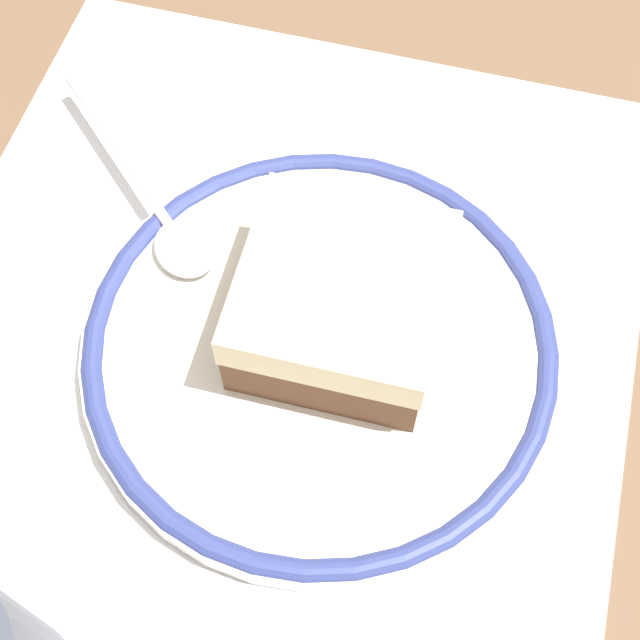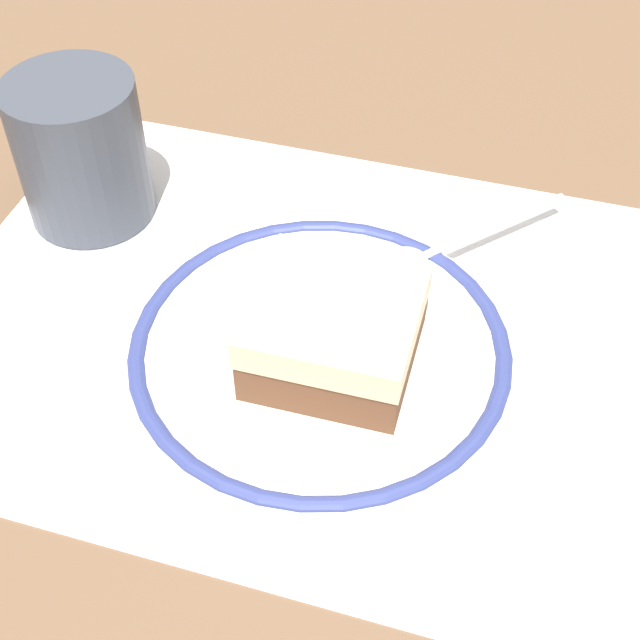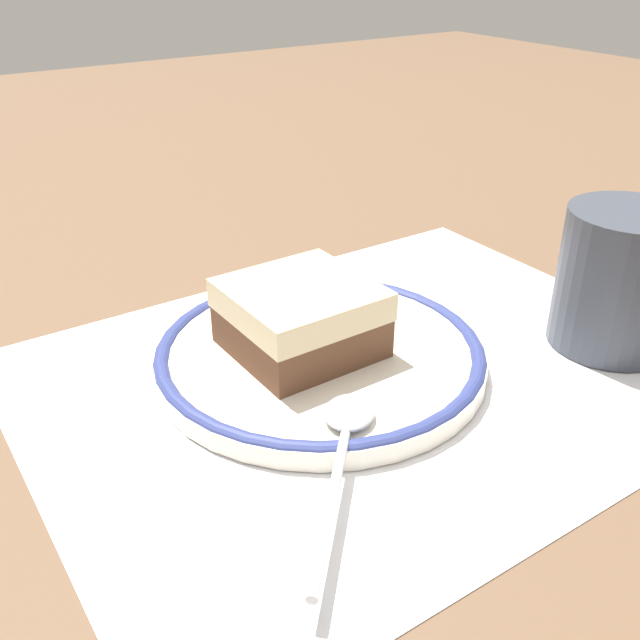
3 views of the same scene
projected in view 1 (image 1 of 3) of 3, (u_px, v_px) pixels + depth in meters
The scene contains 5 objects.
ground_plane at pixel (255, 387), 0.40m from camera, with size 2.40×2.40×0.00m, color brown.
placemat at pixel (255, 386), 0.40m from camera, with size 0.41×0.32×0.00m, color white.
plate at pixel (320, 347), 0.40m from camera, with size 0.21×0.21×0.01m.
cake_slice at pixel (341, 301), 0.38m from camera, with size 0.08×0.08×0.04m.
spoon at pixel (165, 219), 0.42m from camera, with size 0.11×0.11×0.01m.
Camera 1 is at (0.15, 0.07, 0.37)m, focal length 52.01 mm.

